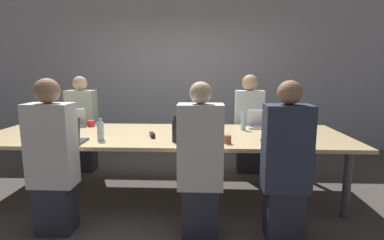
{
  "coord_description": "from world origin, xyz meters",
  "views": [
    {
      "loc": [
        0.47,
        -3.42,
        1.49
      ],
      "look_at": [
        0.31,
        0.1,
        0.9
      ],
      "focal_mm": 28.0,
      "sensor_mm": 36.0,
      "label": 1
    }
  ],
  "objects_px": {
    "cup_near_left": "(40,138)",
    "bottle_far_right": "(243,121)",
    "laptop_near_right": "(282,137)",
    "laptop_far_right": "(260,122)",
    "laptop_near_left": "(65,136)",
    "cup_far_left": "(91,123)",
    "person_far_left": "(83,126)",
    "laptop_far_left": "(72,121)",
    "stapler": "(152,135)",
    "person_near_left": "(52,160)",
    "person_near_midright": "(200,163)",
    "person_near_right": "(286,164)",
    "cup_near_midright": "(228,139)",
    "bottle_near_midright": "(175,131)",
    "laptop_near_midright": "(201,139)",
    "person_far_right": "(249,125)",
    "bottle_near_left": "(101,131)"
  },
  "relations": [
    {
      "from": "person_far_left",
      "to": "cup_near_left",
      "type": "bearing_deg",
      "value": -85.17
    },
    {
      "from": "cup_far_left",
      "to": "person_near_midright",
      "type": "bearing_deg",
      "value": -41.32
    },
    {
      "from": "cup_far_left",
      "to": "bottle_far_right",
      "type": "relative_size",
      "value": 0.36
    },
    {
      "from": "laptop_far_right",
      "to": "person_far_right",
      "type": "xyz_separation_m",
      "value": [
        -0.08,
        0.45,
        -0.12
      ]
    },
    {
      "from": "laptop_near_right",
      "to": "person_near_left",
      "type": "xyz_separation_m",
      "value": [
        -2.14,
        -0.4,
        -0.13
      ]
    },
    {
      "from": "laptop_near_right",
      "to": "laptop_far_left",
      "type": "distance_m",
      "value": 2.69
    },
    {
      "from": "laptop_near_right",
      "to": "laptop_near_left",
      "type": "height_order",
      "value": "laptop_near_left"
    },
    {
      "from": "cup_far_left",
      "to": "person_far_right",
      "type": "bearing_deg",
      "value": 12.04
    },
    {
      "from": "laptop_near_midright",
      "to": "person_near_midright",
      "type": "xyz_separation_m",
      "value": [
        -0.0,
        -0.33,
        -0.14
      ]
    },
    {
      "from": "person_near_left",
      "to": "person_near_midright",
      "type": "xyz_separation_m",
      "value": [
        1.34,
        0.01,
        -0.02
      ]
    },
    {
      "from": "person_near_right",
      "to": "cup_near_midright",
      "type": "bearing_deg",
      "value": -43.03
    },
    {
      "from": "laptop_near_left",
      "to": "bottle_near_midright",
      "type": "bearing_deg",
      "value": -173.77
    },
    {
      "from": "cup_far_left",
      "to": "laptop_far_right",
      "type": "distance_m",
      "value": 2.24
    },
    {
      "from": "laptop_near_right",
      "to": "cup_near_left",
      "type": "relative_size",
      "value": 3.68
    },
    {
      "from": "cup_far_left",
      "to": "stapler",
      "type": "height_order",
      "value": "cup_far_left"
    },
    {
      "from": "laptop_far_right",
      "to": "person_far_right",
      "type": "height_order",
      "value": "person_far_right"
    },
    {
      "from": "person_near_left",
      "to": "person_far_right",
      "type": "distance_m",
      "value": 2.68
    },
    {
      "from": "laptop_near_left",
      "to": "cup_near_left",
      "type": "distance_m",
      "value": 0.27
    },
    {
      "from": "person_near_right",
      "to": "cup_near_left",
      "type": "height_order",
      "value": "person_near_right"
    },
    {
      "from": "person_far_right",
      "to": "person_near_left",
      "type": "bearing_deg",
      "value": -138.77
    },
    {
      "from": "person_near_right",
      "to": "laptop_near_midright",
      "type": "distance_m",
      "value": 0.84
    },
    {
      "from": "laptop_near_right",
      "to": "laptop_far_right",
      "type": "height_order",
      "value": "laptop_near_right"
    },
    {
      "from": "person_far_left",
      "to": "laptop_far_left",
      "type": "bearing_deg",
      "value": -85.01
    },
    {
      "from": "laptop_near_right",
      "to": "laptop_near_midright",
      "type": "relative_size",
      "value": 1.09
    },
    {
      "from": "laptop_near_left",
      "to": "cup_near_left",
      "type": "bearing_deg",
      "value": -4.5
    },
    {
      "from": "laptop_near_right",
      "to": "person_near_right",
      "type": "bearing_deg",
      "value": 82.08
    },
    {
      "from": "person_near_left",
      "to": "person_far_right",
      "type": "bearing_deg",
      "value": -138.77
    },
    {
      "from": "person_far_left",
      "to": "person_far_right",
      "type": "height_order",
      "value": "person_far_right"
    },
    {
      "from": "cup_near_midright",
      "to": "bottle_near_midright",
      "type": "xyz_separation_m",
      "value": [
        -0.54,
        0.05,
        0.08
      ]
    },
    {
      "from": "cup_near_left",
      "to": "cup_near_midright",
      "type": "xyz_separation_m",
      "value": [
        1.92,
        0.05,
        -0.01
      ]
    },
    {
      "from": "laptop_near_midright",
      "to": "person_far_left",
      "type": "xyz_separation_m",
      "value": [
        -1.77,
        1.36,
        -0.14
      ]
    },
    {
      "from": "person_far_left",
      "to": "bottle_far_right",
      "type": "bearing_deg",
      "value": -13.75
    },
    {
      "from": "cup_far_left",
      "to": "laptop_near_right",
      "type": "bearing_deg",
      "value": -21.75
    },
    {
      "from": "laptop_near_right",
      "to": "laptop_far_left",
      "type": "bearing_deg",
      "value": -19.86
    },
    {
      "from": "person_near_right",
      "to": "person_far_left",
      "type": "bearing_deg",
      "value": -34.48
    },
    {
      "from": "laptop_near_right",
      "to": "cup_near_midright",
      "type": "distance_m",
      "value": 0.53
    },
    {
      "from": "person_near_midright",
      "to": "person_near_right",
      "type": "bearing_deg",
      "value": 178.14
    },
    {
      "from": "person_near_midright",
      "to": "person_far_left",
      "type": "height_order",
      "value": "person_far_left"
    },
    {
      "from": "person_near_left",
      "to": "bottle_near_left",
      "type": "relative_size",
      "value": 6.06
    },
    {
      "from": "cup_near_left",
      "to": "bottle_near_left",
      "type": "relative_size",
      "value": 0.42
    },
    {
      "from": "laptop_near_left",
      "to": "cup_near_left",
      "type": "relative_size",
      "value": 3.67
    },
    {
      "from": "laptop_near_midright",
      "to": "person_near_midright",
      "type": "distance_m",
      "value": 0.36
    },
    {
      "from": "laptop_far_left",
      "to": "bottle_far_right",
      "type": "relative_size",
      "value": 1.28
    },
    {
      "from": "person_far_right",
      "to": "laptop_near_left",
      "type": "bearing_deg",
      "value": -145.59
    },
    {
      "from": "cup_near_left",
      "to": "bottle_far_right",
      "type": "height_order",
      "value": "bottle_far_right"
    },
    {
      "from": "person_near_left",
      "to": "bottle_near_left",
      "type": "height_order",
      "value": "person_near_left"
    },
    {
      "from": "laptop_near_left",
      "to": "bottle_near_left",
      "type": "bearing_deg",
      "value": -151.6
    },
    {
      "from": "laptop_near_left",
      "to": "person_far_right",
      "type": "relative_size",
      "value": 0.25
    },
    {
      "from": "person_near_left",
      "to": "stapler",
      "type": "height_order",
      "value": "person_near_left"
    },
    {
      "from": "person_far_right",
      "to": "person_near_midright",
      "type": "bearing_deg",
      "value": -111.09
    }
  ]
}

